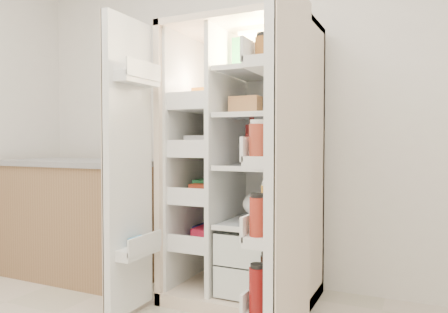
% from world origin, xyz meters
% --- Properties ---
extents(wall_back, '(4.00, 0.02, 2.70)m').
position_xyz_m(wall_back, '(0.00, 2.00, 1.35)').
color(wall_back, white).
rests_on(wall_back, floor).
extents(refrigerator, '(0.92, 0.70, 1.80)m').
position_xyz_m(refrigerator, '(0.05, 1.65, 0.74)').
color(refrigerator, beige).
rests_on(refrigerator, floor).
extents(freezer_door, '(0.15, 0.40, 1.72)m').
position_xyz_m(freezer_door, '(-0.46, 1.05, 0.89)').
color(freezer_door, white).
rests_on(freezer_door, floor).
extents(fridge_door, '(0.17, 0.58, 1.72)m').
position_xyz_m(fridge_door, '(0.52, 0.96, 0.87)').
color(fridge_door, white).
rests_on(fridge_door, floor).
extents(kitchen_counter, '(1.24, 0.66, 0.90)m').
position_xyz_m(kitchen_counter, '(-1.28, 1.55, 0.45)').
color(kitchen_counter, olive).
rests_on(kitchen_counter, floor).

